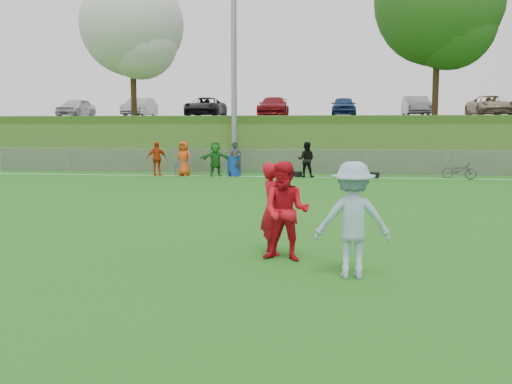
% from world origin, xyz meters
% --- Properties ---
extents(ground, '(120.00, 120.00, 0.00)m').
position_xyz_m(ground, '(0.00, 0.00, 0.00)').
color(ground, '#225B13').
rests_on(ground, ground).
extents(sideline_far, '(60.00, 0.10, 0.01)m').
position_xyz_m(sideline_far, '(0.00, 18.00, 0.01)').
color(sideline_far, white).
rests_on(sideline_far, ground).
extents(fence, '(58.00, 0.06, 1.30)m').
position_xyz_m(fence, '(0.00, 20.00, 0.65)').
color(fence, gray).
rests_on(fence, ground).
extents(light_pole, '(1.20, 0.40, 12.15)m').
position_xyz_m(light_pole, '(-3.00, 20.80, 6.71)').
color(light_pole, gray).
rests_on(light_pole, ground).
extents(berm, '(120.00, 18.00, 3.00)m').
position_xyz_m(berm, '(0.00, 31.00, 1.50)').
color(berm, '#2E5417').
rests_on(berm, ground).
extents(parking_lot, '(120.00, 12.00, 0.10)m').
position_xyz_m(parking_lot, '(0.00, 33.00, 3.05)').
color(parking_lot, black).
rests_on(parking_lot, berm).
extents(tree_white_flowering, '(6.30, 6.30, 8.78)m').
position_xyz_m(tree_white_flowering, '(-9.84, 24.92, 8.32)').
color(tree_white_flowering, black).
rests_on(tree_white_flowering, berm).
extents(tree_green_near, '(7.14, 7.14, 9.95)m').
position_xyz_m(tree_green_near, '(8.16, 24.42, 9.03)').
color(tree_green_near, black).
rests_on(tree_green_near, berm).
extents(car_row, '(32.04, 5.18, 1.44)m').
position_xyz_m(car_row, '(-1.17, 32.00, 3.82)').
color(car_row, silver).
rests_on(car_row, parking_lot).
extents(spectator_row, '(8.41, 1.02, 1.69)m').
position_xyz_m(spectator_row, '(-3.20, 18.00, 0.85)').
color(spectator_row, red).
rests_on(spectator_row, ground).
extents(gear_bags, '(7.31, 0.57, 0.26)m').
position_xyz_m(gear_bags, '(1.19, 18.10, 0.13)').
color(gear_bags, black).
rests_on(gear_bags, ground).
extents(player_red_left, '(0.61, 0.75, 1.76)m').
position_xyz_m(player_red_left, '(1.00, 1.37, 0.88)').
color(player_red_left, '#A90B18').
rests_on(player_red_left, ground).
extents(player_red_center, '(0.99, 0.83, 1.82)m').
position_xyz_m(player_red_center, '(1.31, 0.83, 0.91)').
color(player_red_center, red).
rests_on(player_red_center, ground).
extents(player_blue, '(1.28, 0.80, 1.89)m').
position_xyz_m(player_blue, '(2.46, -0.18, 0.95)').
color(player_blue, '#8FB2C6').
rests_on(player_blue, ground).
extents(frisbee, '(0.29, 0.29, 0.03)m').
position_xyz_m(frisbee, '(1.11, 1.19, 1.14)').
color(frisbee, white).
rests_on(frisbee, ground).
extents(recycling_bin, '(0.76, 0.76, 0.99)m').
position_xyz_m(recycling_bin, '(-2.58, 18.19, 0.50)').
color(recycling_bin, '#0E3699').
rests_on(recycling_bin, ground).
extents(camp_chair, '(0.69, 0.69, 1.01)m').
position_xyz_m(camp_chair, '(-5.31, 18.62, 0.30)').
color(camp_chair, '#0F51AC').
rests_on(camp_chair, ground).
extents(bicycle, '(1.65, 1.09, 0.82)m').
position_xyz_m(bicycle, '(8.06, 18.00, 0.41)').
color(bicycle, '#333336').
rests_on(bicycle, ground).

